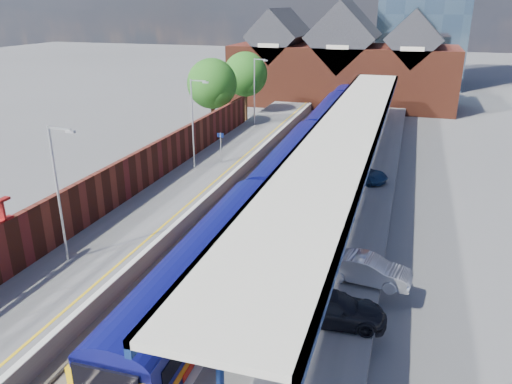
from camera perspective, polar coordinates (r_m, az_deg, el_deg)
ground at (r=45.81m, az=4.60°, el=3.79°), size 240.00×240.00×0.00m
ballast_bed at (r=36.62m, az=1.10°, el=-0.51°), size 6.00×76.00×0.06m
rails at (r=36.59m, az=1.10°, el=-0.38°), size 4.51×76.00×0.14m
left_platform at (r=38.25m, az=-6.83°, el=1.04°), size 5.00×76.00×1.00m
right_platform at (r=35.38m, az=10.48°, el=-0.83°), size 6.00×76.00×1.00m
coping_left at (r=37.22m, az=-3.55°, el=1.44°), size 0.30×76.00×0.05m
coping_right at (r=35.58m, az=5.99°, el=0.44°), size 0.30×76.00×0.05m
yellow_line at (r=37.43m, az=-4.41°, el=1.50°), size 0.14×76.00×0.01m
train at (r=45.16m, az=6.60°, el=6.27°), size 3.05×65.94×3.45m
canopy at (r=35.89m, az=10.55°, el=7.43°), size 4.50×52.00×4.48m
lamp_post_b at (r=25.93m, az=-21.55°, el=0.56°), size 1.48×0.18×7.00m
lamp_post_c at (r=39.12m, az=-7.09°, el=8.32°), size 1.48×0.18×7.00m
lamp_post_d at (r=53.85m, az=-0.04°, el=11.86°), size 1.48×0.18×7.00m
platform_sign at (r=40.94m, az=-4.06°, el=5.66°), size 0.55×0.08×2.50m
brick_wall at (r=33.46m, az=-15.52°, el=1.04°), size 0.35×50.00×3.86m
station_building at (r=71.86m, az=9.89°, el=14.17°), size 30.00×12.12×13.78m
tree_near at (r=53.18m, az=-4.93°, el=12.06°), size 5.20×5.20×8.10m
tree_far at (r=60.27m, az=-1.11°, el=13.15°), size 5.20×5.20×8.10m
parked_car_silver at (r=24.12m, az=12.62°, el=-8.64°), size 4.16×1.82×1.33m
parked_car_dark at (r=21.13m, az=8.61°, el=-12.97°), size 4.66×2.30×1.30m
parked_car_blue at (r=37.70m, az=11.79°, el=2.18°), size 4.63×3.52×1.17m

